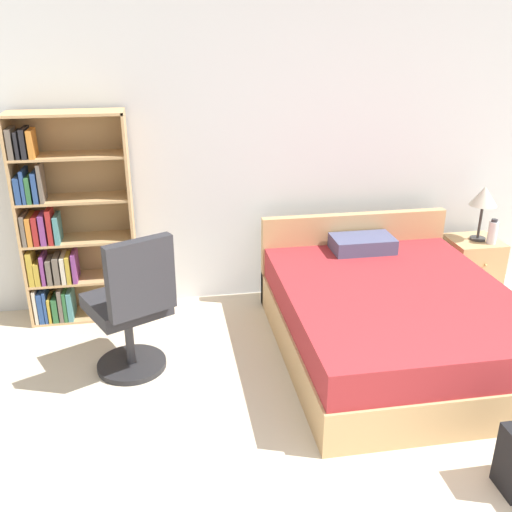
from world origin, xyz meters
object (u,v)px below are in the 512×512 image
office_chair (132,308)px  table_lamp (484,198)px  bed (390,317)px  nightstand (471,266)px  water_bottle (493,232)px  bookshelf (64,228)px

office_chair → table_lamp: bearing=15.6°
bed → nightstand: bearing=36.9°
water_bottle → bookshelf: bearing=176.5°
bed → office_chair: bearing=-179.8°
nightstand → bed: bearing=-143.1°
table_lamp → bookshelf: bearing=178.2°
nightstand → water_bottle: 0.38m
office_chair → nightstand: bearing=15.7°
bed → office_chair: office_chair is taller
bookshelf → water_bottle: 3.56m
office_chair → table_lamp: (2.95, 0.82, 0.37)m
bookshelf → nightstand: 3.50m
bed → table_lamp: table_lamp is taller
bed → office_chair: size_ratio=1.88×
bookshelf → bed: size_ratio=0.85×
bed → water_bottle: bed is taller
nightstand → water_bottle: bearing=-48.9°
bookshelf → office_chair: (0.53, -0.94, -0.27)m
nightstand → office_chair: bearing=-164.3°
bed → water_bottle: bearing=31.2°
bed → office_chair: (-1.83, -0.01, 0.23)m
bookshelf → nightstand: size_ratio=3.32×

